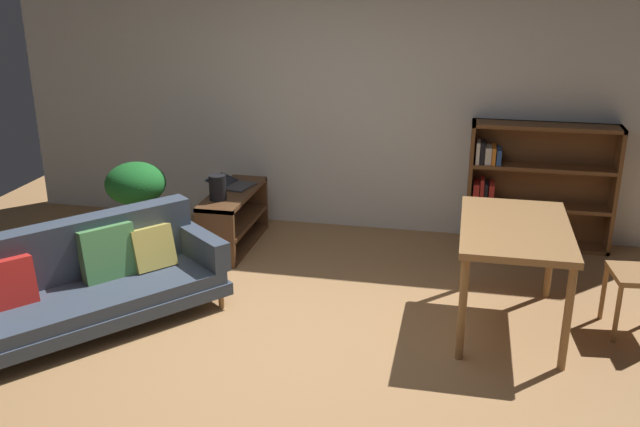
{
  "coord_description": "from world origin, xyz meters",
  "views": [
    {
      "loc": [
        1.23,
        -4.12,
        2.57
      ],
      "look_at": [
        0.21,
        0.64,
        0.84
      ],
      "focal_mm": 39.27,
      "sensor_mm": 36.0,
      "label": 1
    }
  ],
  "objects_px": {
    "media_console": "(234,219)",
    "open_laptop": "(233,184)",
    "dining_table": "(515,237)",
    "desk_speaker": "(218,187)",
    "bookshelf": "(531,187)",
    "fabric_couch": "(88,279)",
    "potted_floor_plant": "(136,190)"
  },
  "relations": [
    {
      "from": "media_console",
      "to": "open_laptop",
      "type": "xyz_separation_m",
      "value": [
        -0.05,
        0.16,
        0.3
      ]
    },
    {
      "from": "media_console",
      "to": "dining_table",
      "type": "xyz_separation_m",
      "value": [
        2.52,
        -1.1,
        0.44
      ]
    },
    {
      "from": "desk_speaker",
      "to": "bookshelf",
      "type": "distance_m",
      "value": 2.97
    },
    {
      "from": "fabric_couch",
      "to": "potted_floor_plant",
      "type": "height_order",
      "value": "potted_floor_plant"
    },
    {
      "from": "open_laptop",
      "to": "dining_table",
      "type": "distance_m",
      "value": 2.87
    },
    {
      "from": "bookshelf",
      "to": "media_console",
      "type": "bearing_deg",
      "value": -166.83
    },
    {
      "from": "fabric_couch",
      "to": "dining_table",
      "type": "bearing_deg",
      "value": 11.32
    },
    {
      "from": "media_console",
      "to": "desk_speaker",
      "type": "height_order",
      "value": "desk_speaker"
    },
    {
      "from": "media_console",
      "to": "bookshelf",
      "type": "bearing_deg",
      "value": 13.17
    },
    {
      "from": "bookshelf",
      "to": "desk_speaker",
      "type": "bearing_deg",
      "value": -162.11
    },
    {
      "from": "fabric_couch",
      "to": "potted_floor_plant",
      "type": "xyz_separation_m",
      "value": [
        -0.29,
        1.43,
        0.24
      ]
    },
    {
      "from": "fabric_couch",
      "to": "desk_speaker",
      "type": "bearing_deg",
      "value": 70.63
    },
    {
      "from": "media_console",
      "to": "desk_speaker",
      "type": "relative_size",
      "value": 4.68
    },
    {
      "from": "media_console",
      "to": "bookshelf",
      "type": "xyz_separation_m",
      "value": [
        2.77,
        0.65,
        0.31
      ]
    },
    {
      "from": "media_console",
      "to": "dining_table",
      "type": "relative_size",
      "value": 0.88
    },
    {
      "from": "open_laptop",
      "to": "bookshelf",
      "type": "relative_size",
      "value": 0.34
    },
    {
      "from": "desk_speaker",
      "to": "potted_floor_plant",
      "type": "distance_m",
      "value": 0.8
    },
    {
      "from": "fabric_couch",
      "to": "media_console",
      "type": "bearing_deg",
      "value": 71.89
    },
    {
      "from": "open_laptop",
      "to": "desk_speaker",
      "type": "xyz_separation_m",
      "value": [
        -0.0,
        -0.42,
        0.1
      ]
    },
    {
      "from": "potted_floor_plant",
      "to": "bookshelf",
      "type": "relative_size",
      "value": 0.63
    },
    {
      "from": "desk_speaker",
      "to": "bookshelf",
      "type": "height_order",
      "value": "bookshelf"
    },
    {
      "from": "fabric_couch",
      "to": "dining_table",
      "type": "relative_size",
      "value": 1.62
    },
    {
      "from": "fabric_couch",
      "to": "desk_speaker",
      "type": "height_order",
      "value": "desk_speaker"
    },
    {
      "from": "media_console",
      "to": "potted_floor_plant",
      "type": "distance_m",
      "value": 0.95
    },
    {
      "from": "dining_table",
      "to": "bookshelf",
      "type": "relative_size",
      "value": 0.91
    },
    {
      "from": "fabric_couch",
      "to": "dining_table",
      "type": "xyz_separation_m",
      "value": [
        3.08,
        0.62,
        0.35
      ]
    },
    {
      "from": "fabric_couch",
      "to": "bookshelf",
      "type": "distance_m",
      "value": 4.09
    },
    {
      "from": "desk_speaker",
      "to": "potted_floor_plant",
      "type": "relative_size",
      "value": 0.27
    },
    {
      "from": "bookshelf",
      "to": "fabric_couch",
      "type": "bearing_deg",
      "value": -144.66
    },
    {
      "from": "dining_table",
      "to": "potted_floor_plant",
      "type": "bearing_deg",
      "value": 166.45
    },
    {
      "from": "media_console",
      "to": "potted_floor_plant",
      "type": "xyz_separation_m",
      "value": [
        -0.85,
        -0.28,
        0.33
      ]
    },
    {
      "from": "media_console",
      "to": "open_laptop",
      "type": "height_order",
      "value": "open_laptop"
    }
  ]
}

